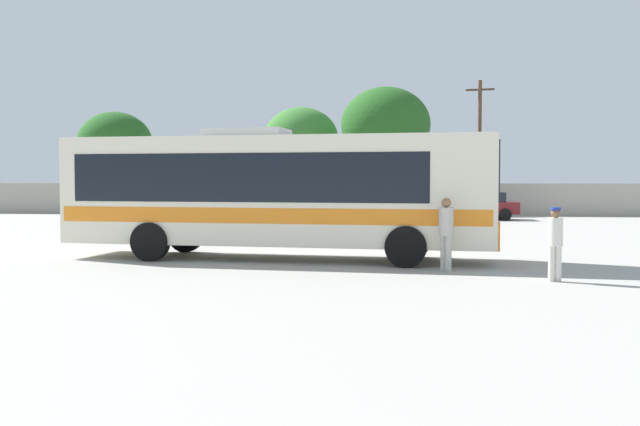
% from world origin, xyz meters
% --- Properties ---
extents(ground_plane, '(300.00, 300.00, 0.00)m').
position_xyz_m(ground_plane, '(0.00, 10.00, 0.00)').
color(ground_plane, '#A3A099').
extents(perimeter_wall, '(80.00, 0.30, 1.93)m').
position_xyz_m(perimeter_wall, '(0.00, 23.93, 0.96)').
color(perimeter_wall, '#9E998C').
rests_on(perimeter_wall, ground_plane).
extents(coach_bus_cream_orange, '(11.92, 3.73, 3.57)m').
position_xyz_m(coach_bus_cream_orange, '(0.34, -0.37, 1.91)').
color(coach_bus_cream_orange, silver).
rests_on(coach_bus_cream_orange, ground_plane).
extents(attendant_by_bus_door, '(0.50, 0.50, 1.75)m').
position_xyz_m(attendant_by_bus_door, '(4.88, -2.58, 0.99)').
color(attendant_by_bus_door, '#B7B2A8').
rests_on(attendant_by_bus_door, ground_plane).
extents(passenger_waiting_on_apron, '(0.37, 0.37, 1.59)m').
position_xyz_m(passenger_waiting_on_apron, '(7.09, -4.10, 0.91)').
color(passenger_waiting_on_apron, silver).
rests_on(passenger_waiting_on_apron, ground_plane).
extents(parked_car_leftmost_grey, '(4.61, 2.26, 1.54)m').
position_xyz_m(parked_car_leftmost_grey, '(-11.09, 20.23, 0.81)').
color(parked_car_leftmost_grey, slate).
rests_on(parked_car_leftmost_grey, ground_plane).
extents(parked_car_second_dark_blue, '(4.54, 2.01, 1.40)m').
position_xyz_m(parked_car_second_dark_blue, '(-4.68, 19.74, 0.75)').
color(parked_car_second_dark_blue, navy).
rests_on(parked_car_second_dark_blue, ground_plane).
extents(parked_car_third_dark_blue, '(4.26, 2.03, 1.42)m').
position_xyz_m(parked_car_third_dark_blue, '(0.77, 20.41, 0.76)').
color(parked_car_third_dark_blue, navy).
rests_on(parked_car_third_dark_blue, ground_plane).
extents(parked_car_rightmost_maroon, '(4.17, 2.16, 1.49)m').
position_xyz_m(parked_car_rightmost_maroon, '(8.15, 19.65, 0.79)').
color(parked_car_rightmost_maroon, maroon).
rests_on(parked_car_rightmost_maroon, ground_plane).
extents(utility_pole_near, '(1.79, 0.49, 8.48)m').
position_xyz_m(utility_pole_near, '(8.98, 27.25, 4.43)').
color(utility_pole_near, '#4C3823').
rests_on(utility_pole_near, ground_plane).
extents(roadside_tree_left, '(4.93, 4.93, 6.67)m').
position_xyz_m(roadside_tree_left, '(-15.02, 26.79, 4.57)').
color(roadside_tree_left, brown).
rests_on(roadside_tree_left, ground_plane).
extents(roadside_tree_midleft, '(5.19, 5.19, 7.16)m').
position_xyz_m(roadside_tree_midleft, '(-2.90, 29.98, 4.95)').
color(roadside_tree_midleft, brown).
rests_on(roadside_tree_midleft, ground_plane).
extents(roadside_tree_midright, '(5.84, 5.84, 8.20)m').
position_xyz_m(roadside_tree_midright, '(2.98, 27.69, 5.71)').
color(roadside_tree_midright, brown).
rests_on(roadside_tree_midright, ground_plane).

